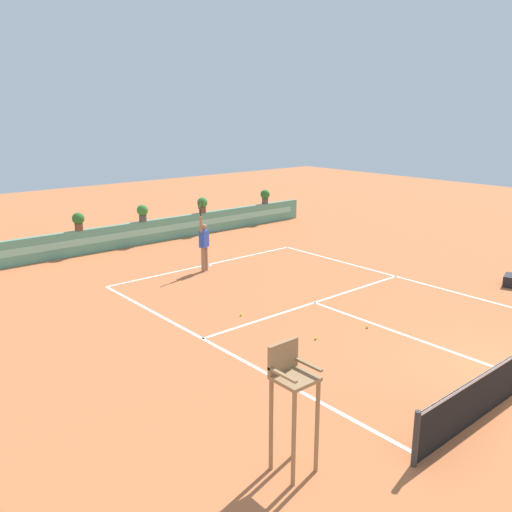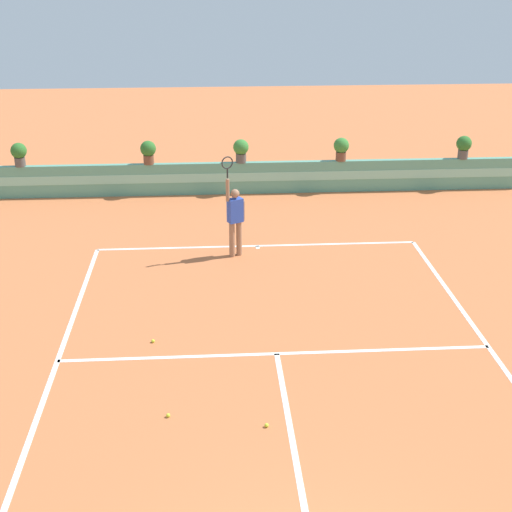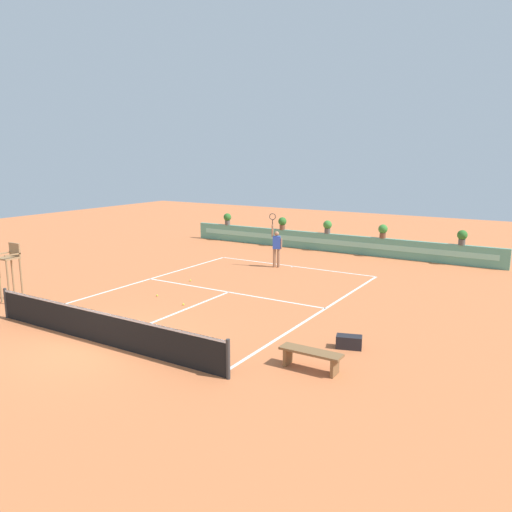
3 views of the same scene
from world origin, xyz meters
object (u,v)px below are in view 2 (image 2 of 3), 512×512
potted_plant_left (148,151)px  tennis_player (235,216)px  potted_plant_far_left (19,153)px  tennis_ball_mid_court (168,415)px  potted_plant_right (341,148)px  tennis_ball_by_sideline (153,341)px  tennis_ball_near_baseline (267,425)px  potted_plant_far_right (464,146)px  potted_plant_centre (241,149)px

potted_plant_left → tennis_player: bearing=-64.3°
tennis_player → potted_plant_far_left: bearing=141.2°
tennis_ball_mid_court → potted_plant_right: potted_plant_right is taller
potted_plant_left → tennis_ball_by_sideline: bearing=-85.9°
tennis_ball_near_baseline → potted_plant_far_right: potted_plant_far_right is taller
tennis_player → potted_plant_left: tennis_player is taller
potted_plant_left → tennis_ball_near_baseline: bearing=-77.7°
tennis_ball_by_sideline → potted_plant_centre: potted_plant_centre is taller
tennis_player → potted_plant_far_right: bearing=34.6°
potted_plant_far_left → potted_plant_far_right: (13.77, 0.00, 0.00)m
potted_plant_centre → tennis_ball_mid_court: bearing=-98.4°
tennis_ball_near_baseline → tennis_ball_by_sideline: size_ratio=1.00×
potted_plant_centre → potted_plant_far_left: 6.74m
potted_plant_left → potted_plant_centre: bearing=0.0°
tennis_ball_near_baseline → potted_plant_right: (3.30, 12.27, 1.38)m
potted_plant_far_left → potted_plant_far_right: 13.77m
tennis_ball_near_baseline → tennis_player: bearing=91.7°
tennis_ball_near_baseline → tennis_ball_mid_court: size_ratio=1.00×
tennis_ball_near_baseline → potted_plant_centre: bearing=89.2°
tennis_ball_mid_court → potted_plant_centre: potted_plant_centre is taller
tennis_ball_near_baseline → potted_plant_centre: potted_plant_centre is taller
tennis_ball_near_baseline → potted_plant_left: (-2.68, 12.27, 1.38)m
tennis_ball_mid_court → potted_plant_centre: bearing=81.6°
potted_plant_right → potted_plant_far_left: 9.87m
tennis_ball_mid_court → potted_plant_far_right: size_ratio=0.09×
tennis_ball_by_sideline → potted_plant_far_left: potted_plant_far_left is taller
tennis_ball_near_baseline → tennis_ball_by_sideline: same height
potted_plant_right → potted_plant_centre: bearing=180.0°
tennis_ball_mid_court → potted_plant_far_right: bearing=53.6°
potted_plant_far_right → tennis_ball_by_sideline: bearing=-134.4°
potted_plant_left → potted_plant_far_left: same height
tennis_player → tennis_ball_by_sideline: tennis_player is taller
potted_plant_centre → potted_plant_far_left: same height
potted_plant_centre → potted_plant_far_left: size_ratio=1.00×
potted_plant_centre → potted_plant_far_right: bearing=0.0°
potted_plant_right → potted_plant_far_right: 3.90m
tennis_player → potted_plant_left: 5.68m
tennis_player → tennis_ball_mid_court: size_ratio=38.01×
tennis_player → potted_plant_left: (-2.46, 5.11, 0.36)m
potted_plant_right → tennis_ball_mid_court: bearing=-112.3°
tennis_ball_mid_court → potted_plant_far_left: size_ratio=0.09×
tennis_ball_mid_court → potted_plant_centre: (1.76, 11.90, 1.38)m
potted_plant_left → potted_plant_centre: 2.85m
tennis_player → potted_plant_right: (3.51, 5.11, 0.36)m
tennis_player → potted_plant_far_left: size_ratio=3.57×
tennis_ball_mid_court → potted_plant_far_right: 14.85m
tennis_player → tennis_ball_near_baseline: bearing=-88.3°
potted_plant_far_left → tennis_player: bearing=-38.8°
tennis_ball_near_baseline → tennis_ball_mid_court: same height
potted_plant_centre → potted_plant_far_left: (-6.74, 0.00, 0.00)m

